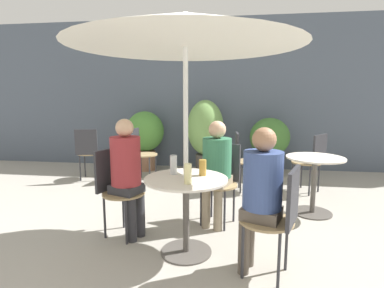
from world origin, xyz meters
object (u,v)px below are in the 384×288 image
(potted_plant_2, at_px, (269,142))
(potted_plant_1, at_px, (205,131))
(seated_person_0, at_px, (261,188))
(cafe_table_near, at_px, (186,199))
(bistro_chair_3, at_px, (313,158))
(bistro_chair_0, at_px, (279,212))
(seated_person_1, at_px, (216,164))
(bistro_chair_2, at_px, (116,184))
(beer_glass_1, at_px, (173,165))
(seated_person_2, at_px, (127,167))
(cafe_table_far, at_px, (314,175))
(umbrella, at_px, (185,30))
(potted_plant_0, at_px, (145,135))
(bistro_chair_5, at_px, (88,149))
(bistro_chair_6, at_px, (139,149))
(bistro_chair_4, at_px, (243,156))
(bistro_chair_1, at_px, (221,175))
(beer_glass_2, at_px, (188,174))
(beer_glass_0, at_px, (203,168))

(potted_plant_2, bearing_deg, potted_plant_1, -178.00)
(seated_person_0, xyz_separation_m, potted_plant_1, (-0.76, 3.29, 0.09))
(cafe_table_near, height_order, bistro_chair_3, bistro_chair_3)
(bistro_chair_0, xyz_separation_m, seated_person_1, (-0.55, 0.93, 0.16))
(bistro_chair_2, bearing_deg, beer_glass_1, -84.62)
(seated_person_0, height_order, seated_person_2, seated_person_2)
(cafe_table_far, xyz_separation_m, umbrella, (-1.42, -1.17, 1.50))
(seated_person_2, height_order, potted_plant_0, seated_person_2)
(bistro_chair_5, distance_m, bistro_chair_6, 0.89)
(bistro_chair_4, xyz_separation_m, potted_plant_2, (0.52, 1.10, 0.06))
(umbrella, bearing_deg, bistro_chair_6, 116.97)
(bistro_chair_5, bearing_deg, bistro_chair_2, 112.15)
(bistro_chair_5, height_order, seated_person_0, seated_person_0)
(beer_glass_1, relative_size, umbrella, 0.09)
(potted_plant_1, bearing_deg, seated_person_1, -81.71)
(seated_person_1, bearing_deg, potted_plant_2, 91.15)
(cafe_table_near, relative_size, seated_person_2, 0.62)
(bistro_chair_3, height_order, seated_person_1, seated_person_1)
(bistro_chair_2, height_order, potted_plant_1, potted_plant_1)
(cafe_table_far, xyz_separation_m, bistro_chair_4, (-0.85, 0.82, 0.05))
(bistro_chair_2, distance_m, seated_person_1, 1.09)
(bistro_chair_3, height_order, beer_glass_1, bistro_chair_3)
(bistro_chair_1, relative_size, beer_glass_1, 4.96)
(seated_person_2, xyz_separation_m, umbrella, (0.64, -0.24, 1.26))
(umbrella, bearing_deg, potted_plant_0, 112.94)
(cafe_table_near, xyz_separation_m, potted_plant_0, (-1.32, 3.12, 0.19))
(potted_plant_1, relative_size, potted_plant_2, 1.31)
(beer_glass_1, xyz_separation_m, beer_glass_2, (0.18, -0.29, -0.01))
(cafe_table_near, height_order, seated_person_2, seated_person_2)
(bistro_chair_3, height_order, potted_plant_1, potted_plant_1)
(seated_person_2, xyz_separation_m, beer_glass_2, (0.69, -0.41, 0.07))
(cafe_table_near, relative_size, bistro_chair_4, 0.84)
(potted_plant_0, height_order, potted_plant_1, potted_plant_1)
(bistro_chair_2, relative_size, seated_person_0, 0.75)
(bistro_chair_4, bearing_deg, umbrella, 160.23)
(bistro_chair_2, xyz_separation_m, bistro_chair_5, (-1.30, 1.94, 0.00))
(bistro_chair_1, distance_m, seated_person_1, 0.23)
(cafe_table_near, bearing_deg, potted_plant_1, 92.12)
(cafe_table_far, xyz_separation_m, beer_glass_0, (-1.28, -1.06, 0.30))
(seated_person_1, height_order, potted_plant_2, seated_person_1)
(potted_plant_2, bearing_deg, beer_glass_1, -112.44)
(seated_person_2, bearing_deg, bistro_chair_0, -90.00)
(seated_person_0, relative_size, seated_person_1, 1.02)
(potted_plant_0, bearing_deg, bistro_chair_0, -58.32)
(potted_plant_1, xyz_separation_m, potted_plant_2, (1.20, 0.04, -0.20))
(bistro_chair_1, distance_m, seated_person_0, 1.10)
(bistro_chair_4, bearing_deg, bistro_chair_0, -178.37)
(bistro_chair_2, height_order, potted_plant_0, potted_plant_0)
(beer_glass_1, bearing_deg, bistro_chair_2, 165.04)
(potted_plant_2, bearing_deg, potted_plant_0, 179.24)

